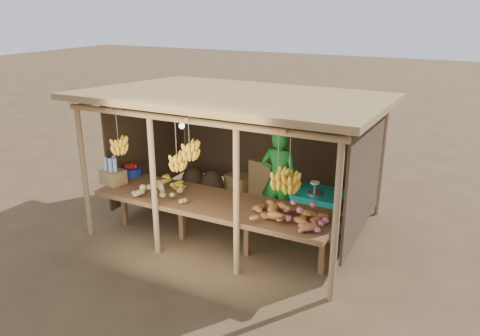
% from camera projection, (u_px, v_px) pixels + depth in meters
% --- Properties ---
extents(ground, '(60.00, 60.00, 0.00)m').
position_uv_depth(ground, '(240.00, 223.00, 8.37)').
color(ground, brown).
rests_on(ground, ground).
extents(stall_structure, '(4.70, 3.50, 2.43)m').
position_uv_depth(stall_structure, '(236.00, 122.00, 7.61)').
color(stall_structure, '#9B7750').
rests_on(stall_structure, ground).
extents(counter, '(3.90, 1.05, 0.80)m').
position_uv_depth(counter, '(213.00, 205.00, 7.33)').
color(counter, brown).
rests_on(counter, ground).
extents(potato_heap, '(1.03, 0.83, 0.36)m').
position_uv_depth(potato_heap, '(161.00, 187.00, 7.37)').
color(potato_heap, '#95804D').
rests_on(potato_heap, counter).
extents(sweet_potato_heap, '(1.22, 0.95, 0.36)m').
position_uv_depth(sweet_potato_heap, '(283.00, 208.00, 6.62)').
color(sweet_potato_heap, '#A3602A').
rests_on(sweet_potato_heap, counter).
extents(onion_heap, '(1.04, 0.80, 0.36)m').
position_uv_depth(onion_heap, '(296.00, 211.00, 6.52)').
color(onion_heap, '#B45768').
rests_on(onion_heap, counter).
extents(banana_pile, '(0.56, 0.39, 0.34)m').
position_uv_depth(banana_pile, '(169.00, 178.00, 7.77)').
color(banana_pile, yellow).
rests_on(banana_pile, counter).
extents(tomato_basin, '(0.38, 0.38, 0.20)m').
position_uv_depth(tomato_basin, '(131.00, 171.00, 8.40)').
color(tomato_basin, navy).
rests_on(tomato_basin, counter).
extents(bottle_box, '(0.42, 0.35, 0.48)m').
position_uv_depth(bottle_box, '(113.00, 173.00, 7.97)').
color(bottle_box, '#9C7946').
rests_on(bottle_box, counter).
extents(vendor, '(0.68, 0.48, 1.79)m').
position_uv_depth(vendor, '(279.00, 179.00, 7.96)').
color(vendor, '#1B7D27').
rests_on(vendor, ground).
extents(tarp_crate, '(0.83, 0.73, 0.97)m').
position_uv_depth(tarp_crate, '(319.00, 211.00, 7.91)').
color(tarp_crate, brown).
rests_on(tarp_crate, ground).
extents(carton_stack, '(1.16, 0.51, 0.82)m').
position_uv_depth(carton_stack, '(256.00, 181.00, 9.37)').
color(carton_stack, '#9C7946').
rests_on(carton_stack, ground).
extents(burlap_sacks, '(0.93, 0.49, 0.66)m').
position_uv_depth(burlap_sacks, '(202.00, 182.00, 9.55)').
color(burlap_sacks, '#44311F').
rests_on(burlap_sacks, ground).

